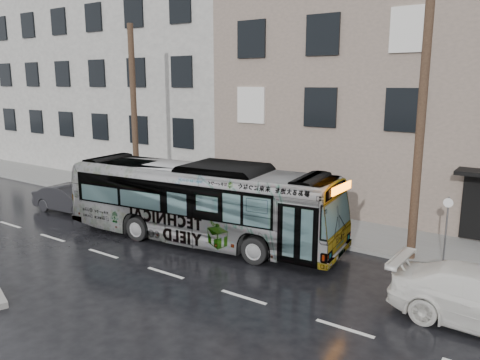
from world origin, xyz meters
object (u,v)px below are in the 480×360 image
(sign_post, at_px, (446,231))
(bus, at_px, (200,202))
(utility_pole_front, at_px, (420,132))
(utility_pole_rear, at_px, (134,116))
(dark_sedan, at_px, (71,199))

(sign_post, distance_m, bus, 9.11)
(utility_pole_front, bearing_deg, sign_post, 0.00)
(utility_pole_rear, bearing_deg, bus, -21.89)
(utility_pole_front, bearing_deg, dark_sedan, -169.67)
(dark_sedan, bearing_deg, bus, -93.54)
(sign_post, relative_size, dark_sedan, 0.59)
(sign_post, distance_m, dark_sedan, 17.06)
(utility_pole_rear, distance_m, bus, 7.49)
(sign_post, xyz_separation_m, bus, (-8.74, -2.56, 0.27))
(utility_pole_rear, height_order, sign_post, utility_pole_rear)
(utility_pole_rear, relative_size, dark_sedan, 2.22)
(utility_pole_rear, relative_size, sign_post, 3.75)
(utility_pole_rear, distance_m, sign_post, 15.46)
(utility_pole_rear, xyz_separation_m, sign_post, (15.10, 0.00, -3.30))
(bus, bearing_deg, dark_sedan, 85.78)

